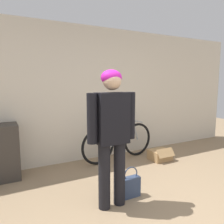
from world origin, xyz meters
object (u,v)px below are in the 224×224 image
person (112,127)px  bicycle (119,142)px  handbag (131,186)px  cardboard_box (160,155)px

person → bicycle: size_ratio=1.03×
bicycle → handbag: size_ratio=3.88×
bicycle → cardboard_box: bearing=-34.0°
bicycle → person: bearing=-128.1°
person → cardboard_box: person is taller
bicycle → handbag: 1.45m
handbag → cardboard_box: size_ratio=1.05×
handbag → person: bearing=-167.5°
handbag → cardboard_box: (1.29, 0.93, -0.05)m
person → bicycle: person is taller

